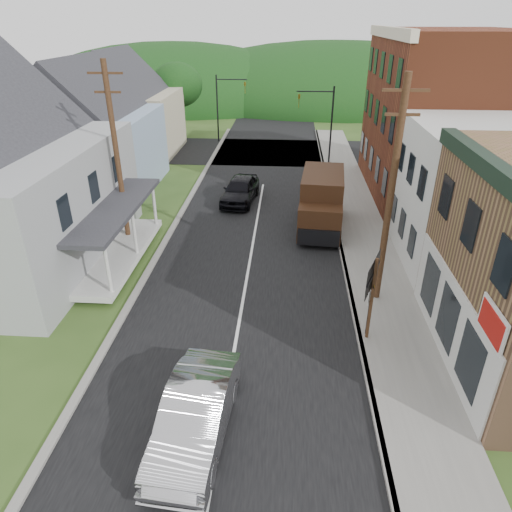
% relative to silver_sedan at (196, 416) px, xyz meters
% --- Properties ---
extents(ground, '(120.00, 120.00, 0.00)m').
position_rel_silver_sedan_xyz_m(ground, '(0.63, 4.08, -0.81)').
color(ground, '#2D4719').
rests_on(ground, ground).
extents(road, '(9.00, 90.00, 0.02)m').
position_rel_silver_sedan_xyz_m(road, '(0.63, 14.08, -0.81)').
color(road, black).
rests_on(road, ground).
extents(cross_road, '(60.00, 9.00, 0.02)m').
position_rel_silver_sedan_xyz_m(cross_road, '(0.63, 31.08, -0.81)').
color(cross_road, black).
rests_on(cross_road, ground).
extents(sidewalk_right, '(2.80, 55.00, 0.15)m').
position_rel_silver_sedan_xyz_m(sidewalk_right, '(6.53, 12.08, -0.73)').
color(sidewalk_right, slate).
rests_on(sidewalk_right, ground).
extents(curb_right, '(0.20, 55.00, 0.15)m').
position_rel_silver_sedan_xyz_m(curb_right, '(5.18, 12.08, -0.73)').
color(curb_right, slate).
rests_on(curb_right, ground).
extents(curb_left, '(0.30, 55.00, 0.12)m').
position_rel_silver_sedan_xyz_m(curb_left, '(-4.02, 12.08, -0.75)').
color(curb_left, slate).
rests_on(curb_left, ground).
extents(storefront_white, '(8.00, 7.00, 6.50)m').
position_rel_silver_sedan_xyz_m(storefront_white, '(11.93, 11.58, 2.44)').
color(storefront_white, silver).
rests_on(storefront_white, ground).
extents(storefront_red, '(8.00, 12.00, 10.00)m').
position_rel_silver_sedan_xyz_m(storefront_red, '(11.93, 21.08, 4.19)').
color(storefront_red, brown).
rests_on(storefront_red, ground).
extents(house_blue, '(7.14, 8.16, 7.28)m').
position_rel_silver_sedan_xyz_m(house_blue, '(-10.37, 21.08, 2.89)').
color(house_blue, '#8CA3BF').
rests_on(house_blue, ground).
extents(house_cream, '(7.14, 8.16, 7.28)m').
position_rel_silver_sedan_xyz_m(house_cream, '(-10.87, 30.08, 2.89)').
color(house_cream, '#BAAD90').
rests_on(house_cream, ground).
extents(utility_pole_right, '(1.60, 0.26, 9.00)m').
position_rel_silver_sedan_xyz_m(utility_pole_right, '(6.23, 7.58, 3.85)').
color(utility_pole_right, '#472D19').
rests_on(utility_pole_right, ground).
extents(utility_pole_left, '(1.60, 0.26, 9.00)m').
position_rel_silver_sedan_xyz_m(utility_pole_left, '(-5.87, 12.08, 3.85)').
color(utility_pole_left, '#472D19').
rests_on(utility_pole_left, ground).
extents(traffic_signal_right, '(2.87, 0.20, 6.00)m').
position_rel_silver_sedan_xyz_m(traffic_signal_right, '(4.93, 27.58, 2.95)').
color(traffic_signal_right, black).
rests_on(traffic_signal_right, ground).
extents(traffic_signal_left, '(2.87, 0.20, 6.00)m').
position_rel_silver_sedan_xyz_m(traffic_signal_left, '(-3.67, 34.58, 2.95)').
color(traffic_signal_left, black).
rests_on(traffic_signal_left, ground).
extents(tree_left_c, '(5.80, 5.80, 8.41)m').
position_rel_silver_sedan_xyz_m(tree_left_c, '(-18.37, 24.08, 5.13)').
color(tree_left_c, '#382616').
rests_on(tree_left_c, ground).
extents(tree_left_d, '(4.80, 4.80, 6.94)m').
position_rel_silver_sedan_xyz_m(tree_left_d, '(-8.37, 36.08, 4.08)').
color(tree_left_d, '#382616').
rests_on(tree_left_d, ground).
extents(forested_ridge, '(90.00, 30.00, 16.00)m').
position_rel_silver_sedan_xyz_m(forested_ridge, '(0.63, 59.08, -0.81)').
color(forested_ridge, '#0F3510').
rests_on(forested_ridge, ground).
extents(silver_sedan, '(2.07, 5.00, 1.61)m').
position_rel_silver_sedan_xyz_m(silver_sedan, '(0.00, 0.00, 0.00)').
color(silver_sedan, '#ADACB1').
rests_on(silver_sedan, ground).
extents(dark_sedan, '(2.45, 4.89, 1.60)m').
position_rel_silver_sedan_xyz_m(dark_sedan, '(-0.66, 18.65, -0.01)').
color(dark_sedan, black).
rests_on(dark_sedan, ground).
extents(delivery_van, '(2.70, 5.68, 3.08)m').
position_rel_silver_sedan_xyz_m(delivery_van, '(4.24, 14.76, 0.75)').
color(delivery_van, black).
rests_on(delivery_van, ground).
extents(route_sign_cluster, '(0.75, 1.76, 3.26)m').
position_rel_silver_sedan_xyz_m(route_sign_cluster, '(5.38, 4.78, 1.46)').
color(route_sign_cluster, '#472D19').
rests_on(route_sign_cluster, sidewalk_right).
extents(warning_sign, '(0.16, 0.70, 2.55)m').
position_rel_silver_sedan_xyz_m(warning_sign, '(5.40, 4.97, 0.98)').
color(warning_sign, black).
rests_on(warning_sign, sidewalk_right).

